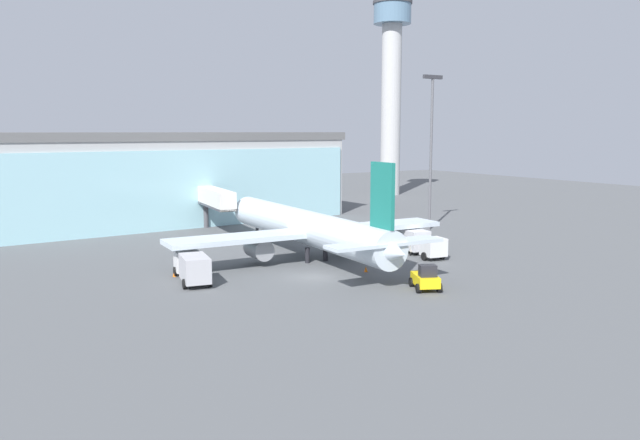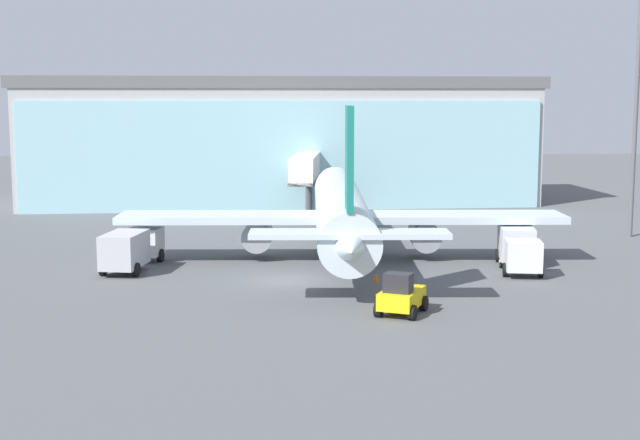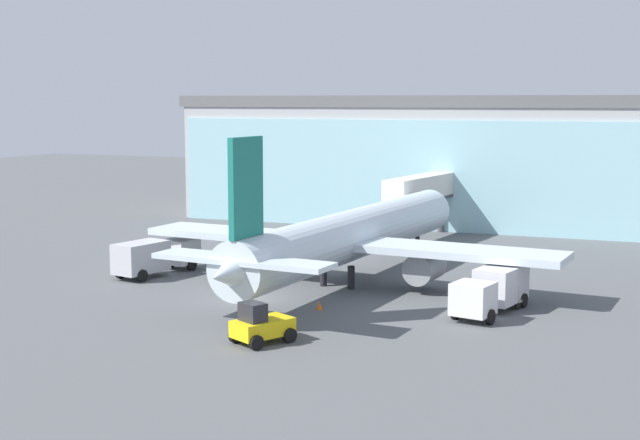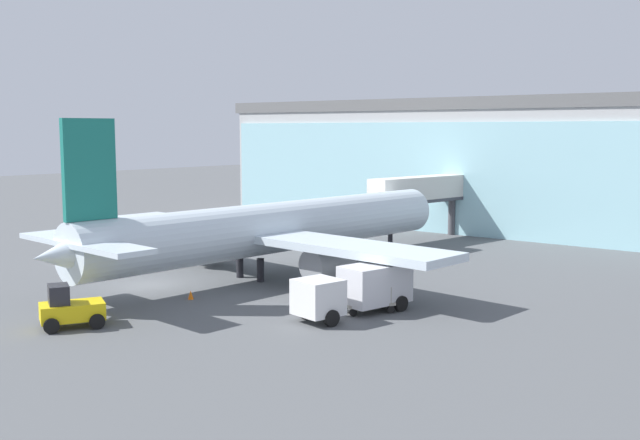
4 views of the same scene
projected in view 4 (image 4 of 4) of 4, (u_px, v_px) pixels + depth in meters
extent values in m
plane|color=#545659|center=(147.00, 285.00, 49.61)|extent=(240.00, 240.00, 0.00)
cube|color=#B0B0B0|center=(467.00, 169.00, 80.13)|extent=(53.99, 17.11, 12.20)
cube|color=#9BD0DA|center=(433.00, 178.00, 74.47)|extent=(52.18, 3.06, 10.98)
cube|color=slate|center=(468.00, 105.00, 79.32)|extent=(55.07, 17.45, 1.20)
cube|color=silver|center=(421.00, 189.00, 69.79)|extent=(3.57, 12.66, 2.40)
cube|color=#3F3F47|center=(421.00, 201.00, 69.92)|extent=(3.61, 12.67, 0.30)
cylinder|color=#4C4C51|center=(452.00, 217.00, 73.31)|extent=(0.70, 0.70, 3.52)
cylinder|color=silver|center=(277.00, 227.00, 53.02)|extent=(5.07, 32.05, 3.58)
cone|color=silver|center=(412.00, 210.00, 64.51)|extent=(3.72, 3.16, 3.58)
cone|color=silver|center=(68.00, 254.00, 41.54)|extent=(3.41, 4.15, 3.22)
cube|color=silver|center=(261.00, 235.00, 51.92)|extent=(31.20, 5.64, 0.50)
cube|color=silver|center=(84.00, 243.00, 42.19)|extent=(11.10, 2.91, 0.30)
cube|color=#197266|center=(89.00, 170.00, 42.05)|extent=(0.51, 3.21, 5.73)
cylinder|color=gray|center=(213.00, 244.00, 56.47)|extent=(2.25, 3.29, 2.10)
cylinder|color=gray|center=(327.00, 263.00, 48.41)|extent=(2.25, 3.29, 2.10)
cylinder|color=black|center=(240.00, 266.00, 52.20)|extent=(0.50, 0.50, 1.60)
cylinder|color=black|center=(260.00, 270.00, 50.73)|extent=(0.50, 0.50, 1.60)
cylinder|color=black|center=(390.00, 243.00, 62.66)|extent=(0.40, 0.40, 1.60)
cube|color=silver|center=(145.00, 239.00, 61.16)|extent=(2.55, 2.55, 1.90)
cube|color=#B2B2B7|center=(95.00, 242.00, 58.52)|extent=(2.87, 4.33, 2.20)
cylinder|color=black|center=(139.00, 248.00, 62.13)|extent=(0.45, 0.94, 0.90)
cylinder|color=black|center=(151.00, 252.00, 60.43)|extent=(0.45, 0.94, 0.90)
cylinder|color=black|center=(78.00, 255.00, 58.88)|extent=(0.45, 0.94, 0.90)
cylinder|color=black|center=(89.00, 259.00, 57.18)|extent=(0.45, 0.94, 0.90)
cube|color=silver|center=(318.00, 297.00, 39.94)|extent=(2.53, 2.53, 1.90)
cube|color=silver|center=(375.00, 284.00, 42.58)|extent=(2.83, 4.31, 2.20)
cylinder|color=black|center=(332.00, 318.00, 39.21)|extent=(0.44, 0.94, 0.90)
cylinder|color=black|center=(305.00, 310.00, 40.89)|extent=(0.44, 0.94, 0.90)
cylinder|color=black|center=(401.00, 304.00, 42.51)|extent=(0.44, 0.94, 0.90)
cylinder|color=black|center=(374.00, 297.00, 44.19)|extent=(0.44, 0.94, 0.90)
cube|color=#9E998C|center=(368.00, 303.00, 42.37)|extent=(2.83, 3.22, 0.16)
cylinder|color=black|center=(381.00, 304.00, 43.42)|extent=(0.33, 0.44, 0.44)
cylinder|color=#9E998C|center=(381.00, 290.00, 43.32)|extent=(0.08, 0.08, 0.90)
cylinder|color=black|center=(391.00, 310.00, 42.05)|extent=(0.33, 0.44, 0.44)
cylinder|color=#9E998C|center=(391.00, 295.00, 41.95)|extent=(0.08, 0.08, 0.90)
cylinder|color=black|center=(345.00, 307.00, 42.75)|extent=(0.33, 0.44, 0.44)
cylinder|color=#9E998C|center=(345.00, 292.00, 42.65)|extent=(0.08, 0.08, 0.90)
cylinder|color=black|center=(353.00, 312.00, 41.39)|extent=(0.33, 0.44, 0.44)
cylinder|color=#9E998C|center=(353.00, 298.00, 41.29)|extent=(0.08, 0.08, 0.90)
cube|color=yellow|center=(72.00, 311.00, 39.09)|extent=(2.99, 3.66, 0.90)
cube|color=#26262B|center=(59.00, 294.00, 38.72)|extent=(1.69, 1.50, 1.00)
cylinder|color=black|center=(93.00, 314.00, 40.41)|extent=(0.66, 0.87, 0.80)
cylinder|color=black|center=(97.00, 321.00, 38.78)|extent=(0.66, 0.87, 0.80)
cylinder|color=black|center=(49.00, 318.00, 39.51)|extent=(0.66, 0.87, 0.80)
cylinder|color=black|center=(51.00, 326.00, 37.88)|extent=(0.66, 0.87, 0.80)
cone|color=orange|center=(191.00, 295.00, 45.55)|extent=(0.36, 0.36, 0.55)
cone|color=orange|center=(137.00, 250.00, 62.15)|extent=(0.36, 0.36, 0.55)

